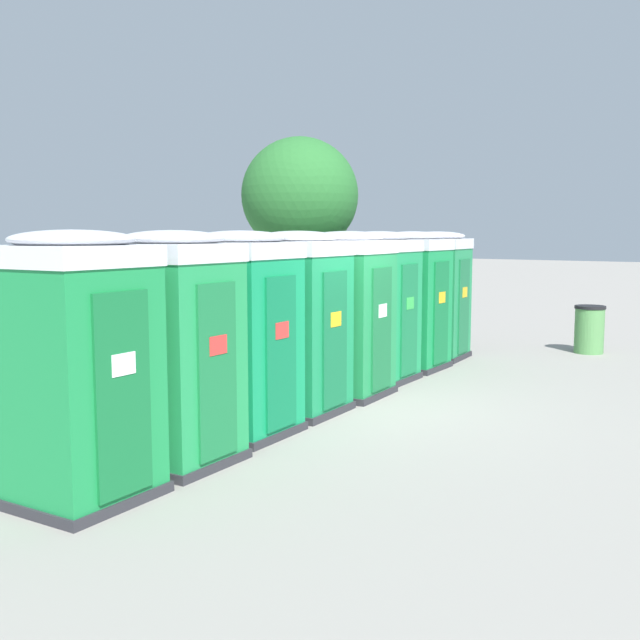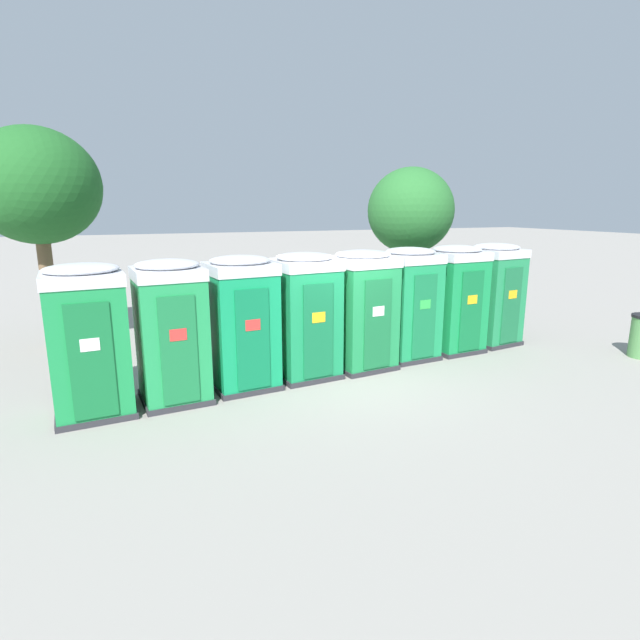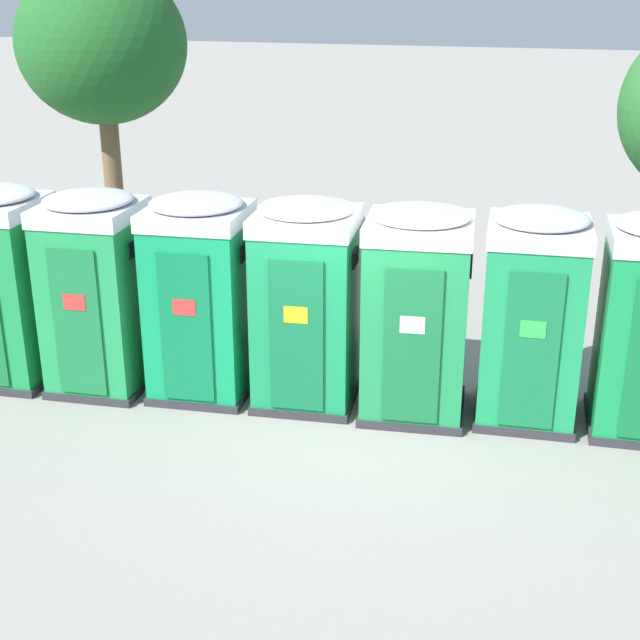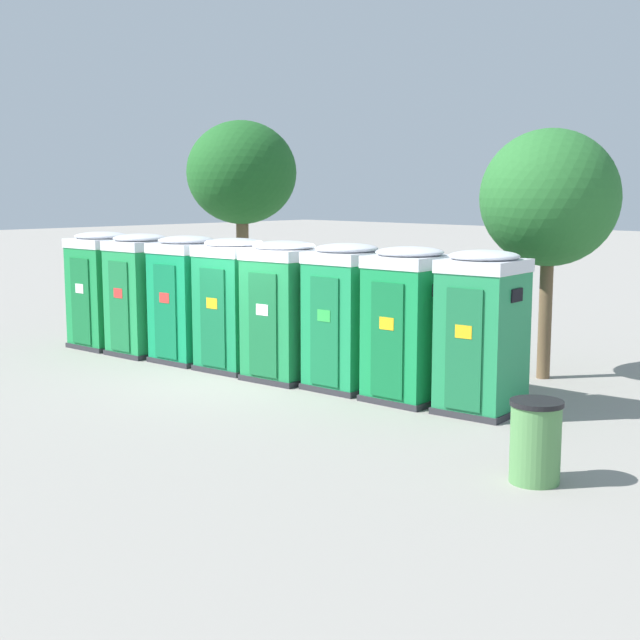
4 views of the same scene
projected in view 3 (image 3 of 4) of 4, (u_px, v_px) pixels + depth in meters
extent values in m
plane|color=gray|center=(354.00, 420.00, 10.65)|extent=(120.00, 120.00, 0.00)
cube|color=#2D2D33|center=(12.00, 372.00, 11.82)|extent=(1.32, 1.29, 0.10)
cube|color=#1B8A43|center=(1.00, 294.00, 11.42)|extent=(1.26, 1.23, 2.10)
cube|color=black|center=(37.00, 242.00, 11.04)|extent=(0.05, 0.36, 0.20)
cube|color=#2D2D33|center=(105.00, 381.00, 11.57)|extent=(1.25, 1.29, 0.10)
cube|color=#20934C|center=(98.00, 301.00, 11.17)|extent=(1.19, 1.22, 2.10)
cube|color=#19723B|center=(77.00, 323.00, 10.66)|extent=(0.61, 0.08, 1.85)
cube|color=red|center=(74.00, 302.00, 10.55)|extent=(0.28, 0.03, 0.20)
cube|color=black|center=(136.00, 248.00, 10.80)|extent=(0.05, 0.36, 0.20)
cube|color=silver|center=(89.00, 212.00, 10.75)|extent=(1.23, 1.26, 0.20)
ellipsoid|color=silver|center=(88.00, 200.00, 10.70)|extent=(1.17, 1.20, 0.18)
cube|color=#2D2D33|center=(205.00, 386.00, 11.41)|extent=(1.30, 1.30, 0.10)
cube|color=#129355|center=(201.00, 306.00, 11.01)|extent=(1.24, 1.24, 2.10)
cube|color=#0E7242|center=(186.00, 329.00, 10.50)|extent=(0.63, 0.09, 1.85)
cube|color=red|center=(184.00, 307.00, 10.38)|extent=(0.28, 0.03, 0.20)
cube|color=black|center=(245.00, 252.00, 10.64)|extent=(0.06, 0.36, 0.20)
cube|color=silver|center=(197.00, 215.00, 10.59)|extent=(1.28, 1.28, 0.20)
ellipsoid|color=silver|center=(196.00, 203.00, 10.54)|extent=(1.22, 1.21, 0.18)
cube|color=#2D2D33|center=(307.00, 395.00, 11.17)|extent=(1.33, 1.31, 0.10)
cube|color=#18894E|center=(306.00, 313.00, 10.78)|extent=(1.26, 1.25, 2.10)
cube|color=#136A3D|center=(296.00, 337.00, 10.27)|extent=(0.64, 0.09, 1.85)
cube|color=yellow|center=(296.00, 315.00, 10.15)|extent=(0.28, 0.04, 0.20)
cube|color=black|center=(355.00, 258.00, 10.41)|extent=(0.06, 0.36, 0.20)
cube|color=silver|center=(306.00, 221.00, 10.36)|extent=(1.30, 1.29, 0.20)
ellipsoid|color=silver|center=(306.00, 208.00, 10.31)|extent=(1.24, 1.22, 0.18)
cube|color=#2D2D33|center=(412.00, 406.00, 10.88)|extent=(1.36, 1.33, 0.10)
cube|color=#1F8949|center=(416.00, 322.00, 10.49)|extent=(1.30, 1.26, 2.10)
cube|color=#186B39|center=(412.00, 347.00, 9.98)|extent=(0.65, 0.10, 1.85)
cube|color=white|center=(412.00, 325.00, 9.86)|extent=(0.28, 0.04, 0.20)
cube|color=black|center=(471.00, 266.00, 10.12)|extent=(0.06, 0.36, 0.20)
cube|color=silver|center=(420.00, 228.00, 10.07)|extent=(1.33, 1.30, 0.20)
ellipsoid|color=silver|center=(420.00, 215.00, 10.02)|extent=(1.27, 1.24, 0.18)
cube|color=#2D2D33|center=(523.00, 411.00, 10.76)|extent=(1.25, 1.28, 0.10)
cube|color=#1B9151|center=(531.00, 327.00, 10.36)|extent=(1.19, 1.22, 2.10)
cube|color=#15713F|center=(531.00, 352.00, 9.85)|extent=(0.61, 0.08, 1.85)
cube|color=green|center=(533.00, 329.00, 9.74)|extent=(0.28, 0.03, 0.20)
cube|color=black|center=(588.00, 270.00, 9.98)|extent=(0.05, 0.36, 0.20)
cube|color=silver|center=(540.00, 231.00, 9.94)|extent=(1.22, 1.26, 0.20)
ellipsoid|color=silver|center=(541.00, 218.00, 9.89)|extent=(1.16, 1.20, 0.18)
cube|color=#2D2D33|center=(639.00, 423.00, 10.48)|extent=(1.27, 1.27, 0.10)
cylinder|color=brown|center=(113.00, 179.00, 15.89)|extent=(0.33, 0.33, 3.15)
ellipsoid|color=#1E5B23|center=(102.00, 44.00, 15.05)|extent=(2.87, 2.87, 2.69)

